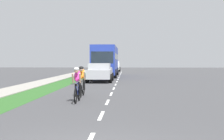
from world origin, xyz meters
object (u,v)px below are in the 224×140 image
object	(u,v)px
pickup_silver	(100,72)
cyclist_trailing	(82,81)
bus_blue	(106,60)
cyclist_lead	(77,84)
suv_white	(114,66)

from	to	relation	value
pickup_silver	cyclist_trailing	bearing A→B (deg)	-89.95
bus_blue	pickup_silver	bearing A→B (deg)	-89.35
cyclist_lead	cyclist_trailing	world-z (taller)	same
suv_white	cyclist_lead	bearing A→B (deg)	-90.02
bus_blue	suv_white	distance (m)	18.30
cyclist_trailing	bus_blue	xyz separation A→B (m)	(-0.12, 20.90, 1.17)
suv_white	pickup_silver	bearing A→B (deg)	-90.29
bus_blue	suv_white	xyz separation A→B (m)	(0.25, 18.27, -1.03)
cyclist_lead	cyclist_trailing	xyz separation A→B (m)	(-0.12, 2.31, 0.00)
cyclist_lead	pickup_silver	bearing A→B (deg)	90.53
cyclist_trailing	suv_white	bearing A→B (deg)	89.81
cyclist_trailing	suv_white	xyz separation A→B (m)	(0.13, 39.16, 0.14)
cyclist_trailing	suv_white	world-z (taller)	suv_white
pickup_silver	suv_white	size ratio (longest dim) A/B	1.09
cyclist_lead	pickup_silver	xyz separation A→B (m)	(-0.13, 13.78, 0.02)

